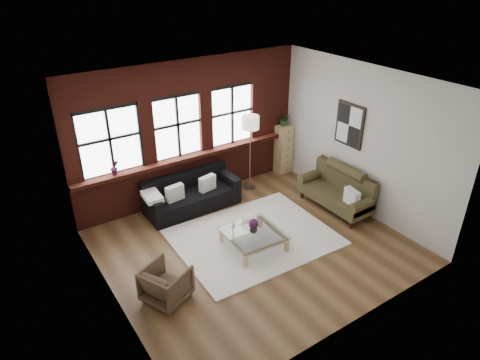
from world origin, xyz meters
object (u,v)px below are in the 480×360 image
vase (254,229)px  floor_lamp (250,150)px  drawer_chest (283,149)px  vintage_settee (335,190)px  armchair (166,284)px  dark_sofa (192,193)px  coffee_table (253,240)px

vase → floor_lamp: size_ratio=0.08×
drawer_chest → floor_lamp: (-1.24, -0.30, 0.36)m
vintage_settee → drawer_chest: bearing=83.9°
vintage_settee → drawer_chest: (0.23, 2.15, 0.16)m
vintage_settee → vase: vintage_settee is taller
armchair → floor_lamp: (3.32, 2.39, 0.68)m
vase → drawer_chest: bearing=42.2°
armchair → drawer_chest: bearing=-84.5°
dark_sofa → floor_lamp: floor_lamp is taller
dark_sofa → floor_lamp: bearing=1.9°
dark_sofa → vintage_settee: size_ratio=1.18×
coffee_table → floor_lamp: (1.32, 2.02, 0.83)m
vintage_settee → drawer_chest: 2.17m
vintage_settee → armchair: size_ratio=2.59×
floor_lamp → vase: bearing=-123.2°
dark_sofa → armchair: 2.89m
coffee_table → vintage_settee: bearing=4.2°
armchair → vintage_settee: bearing=-107.9°
armchair → coffee_table: 2.04m
vintage_settee → floor_lamp: floor_lamp is taller
dark_sofa → vase: (0.29, -1.96, 0.04)m
dark_sofa → vase: bearing=-81.5°
armchair → vase: bearing=-104.6°
coffee_table → vase: (-0.00, 0.00, 0.25)m
vintage_settee → coffee_table: size_ratio=1.70×
dark_sofa → drawer_chest: 2.89m
dark_sofa → vase: 1.99m
armchair → vase: (2.01, 0.37, 0.11)m
vase → drawer_chest: drawer_chest is taller
armchair → vase: 2.04m
drawer_chest → coffee_table: bearing=-137.8°
coffee_table → floor_lamp: floor_lamp is taller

